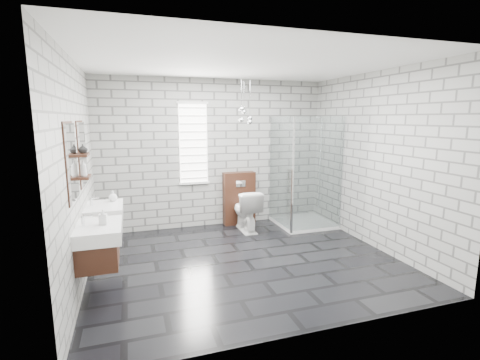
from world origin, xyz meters
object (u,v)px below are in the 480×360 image
vanity_left (95,233)px  shower_enclosure (302,200)px  toilet (246,210)px  vanity_right (101,212)px  cistern_panel (239,198)px

vanity_left → shower_enclosure: (3.41, 1.67, -0.25)m
vanity_left → shower_enclosure: size_ratio=0.77×
toilet → shower_enclosure: bearing=174.5°
shower_enclosure → vanity_right: bearing=-167.6°
vanity_left → toilet: size_ratio=2.11×
cistern_panel → vanity_left: bearing=-137.0°
cistern_panel → toilet: size_ratio=1.34×
vanity_right → vanity_left: bearing=-90.0°
vanity_right → toilet: (2.34, 0.85, -0.38)m
vanity_left → vanity_right: 0.91m
shower_enclosure → toilet: bearing=174.5°
shower_enclosure → toilet: (-1.06, 0.10, -0.13)m
vanity_left → toilet: 2.96m
cistern_panel → shower_enclosure: shower_enclosure is taller
shower_enclosure → toilet: 1.08m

